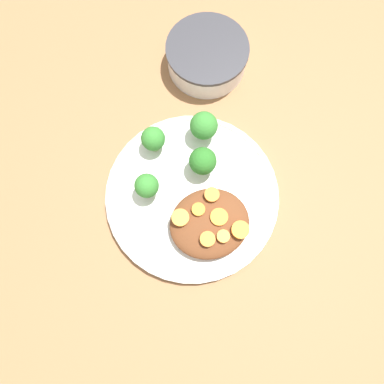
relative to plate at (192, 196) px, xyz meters
name	(u,v)px	position (x,y,z in m)	size (l,w,h in m)	color
ground_plane	(192,197)	(0.00, 0.00, -0.01)	(4.00, 4.00, 0.00)	#8C603D
plate	(192,196)	(0.00, 0.00, 0.00)	(0.26, 0.26, 0.02)	silver
dip_bowl	(207,55)	(-0.09, -0.22, 0.02)	(0.13, 0.13, 0.05)	silver
stew_mound	(210,223)	(-0.01, 0.05, 0.02)	(0.11, 0.10, 0.03)	brown
broccoli_floret_0	(147,186)	(0.06, -0.02, 0.04)	(0.04, 0.04, 0.05)	#759E51
broccoli_floret_1	(204,126)	(-0.04, -0.09, 0.04)	(0.04, 0.04, 0.05)	#7FA85B
broccoli_floret_2	(203,161)	(-0.03, -0.04, 0.04)	(0.04, 0.04, 0.05)	#7FA85B
broccoli_floret_3	(153,139)	(0.03, -0.09, 0.03)	(0.04, 0.04, 0.05)	#7FA85B
carrot_slice_0	(196,210)	(0.00, 0.03, 0.04)	(0.02, 0.02, 0.00)	orange
carrot_slice_1	(212,195)	(-0.02, 0.02, 0.04)	(0.02, 0.02, 0.01)	orange
carrot_slice_2	(219,217)	(-0.02, 0.05, 0.04)	(0.02, 0.02, 0.00)	orange
carrot_slice_3	(206,239)	(0.00, 0.07, 0.04)	(0.02, 0.02, 0.01)	orange
carrot_slice_4	(240,230)	(-0.05, 0.07, 0.04)	(0.03, 0.03, 0.01)	orange
carrot_slice_5	(180,218)	(0.03, 0.03, 0.04)	(0.02, 0.02, 0.00)	orange
carrot_slice_6	(223,236)	(-0.02, 0.08, 0.04)	(0.02, 0.02, 0.00)	orange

